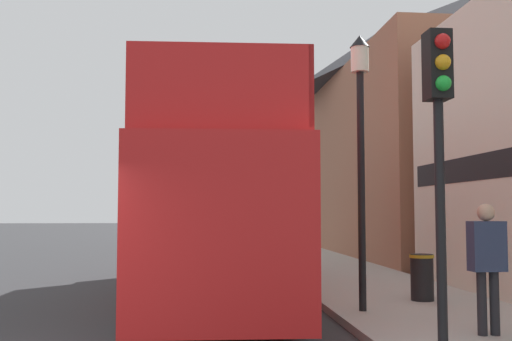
{
  "coord_description": "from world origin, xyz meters",
  "views": [
    {
      "loc": [
        2.34,
        -6.41,
        1.87
      ],
      "look_at": [
        3.63,
        6.91,
        2.79
      ],
      "focal_mm": 42.0,
      "sensor_mm": 36.0,
      "label": 1
    }
  ],
  "objects_px": {
    "traffic_signal": "(439,117)",
    "litter_bin": "(422,276)",
    "parked_car_ahead_of_bus": "(231,243)",
    "tour_bus": "(220,211)",
    "lamp_post_nearest": "(361,120)",
    "lamp_post_third": "(260,179)",
    "lamp_post_second": "(280,167)",
    "pedestrian_second": "(487,256)"
  },
  "relations": [
    {
      "from": "tour_bus",
      "to": "pedestrian_second",
      "type": "height_order",
      "value": "tour_bus"
    },
    {
      "from": "lamp_post_second",
      "to": "tour_bus",
      "type": "bearing_deg",
      "value": -108.95
    },
    {
      "from": "pedestrian_second",
      "to": "lamp_post_nearest",
      "type": "height_order",
      "value": "lamp_post_nearest"
    },
    {
      "from": "pedestrian_second",
      "to": "lamp_post_second",
      "type": "relative_size",
      "value": 0.39
    },
    {
      "from": "tour_bus",
      "to": "lamp_post_second",
      "type": "xyz_separation_m",
      "value": [
        2.26,
        6.58,
        1.48
      ]
    },
    {
      "from": "tour_bus",
      "to": "traffic_signal",
      "type": "relative_size",
      "value": 2.9
    },
    {
      "from": "tour_bus",
      "to": "lamp_post_second",
      "type": "distance_m",
      "value": 7.12
    },
    {
      "from": "tour_bus",
      "to": "parked_car_ahead_of_bus",
      "type": "relative_size",
      "value": 2.48
    },
    {
      "from": "tour_bus",
      "to": "parked_car_ahead_of_bus",
      "type": "bearing_deg",
      "value": 87.28
    },
    {
      "from": "parked_car_ahead_of_bus",
      "to": "litter_bin",
      "type": "xyz_separation_m",
      "value": [
        3.13,
        -10.79,
        -0.1
      ]
    },
    {
      "from": "tour_bus",
      "to": "litter_bin",
      "type": "height_order",
      "value": "tour_bus"
    },
    {
      "from": "parked_car_ahead_of_bus",
      "to": "traffic_signal",
      "type": "relative_size",
      "value": 1.17
    },
    {
      "from": "tour_bus",
      "to": "litter_bin",
      "type": "relative_size",
      "value": 12.71
    },
    {
      "from": "tour_bus",
      "to": "litter_bin",
      "type": "bearing_deg",
      "value": -23.75
    },
    {
      "from": "traffic_signal",
      "to": "lamp_post_second",
      "type": "distance_m",
      "value": 12.94
    },
    {
      "from": "parked_car_ahead_of_bus",
      "to": "pedestrian_second",
      "type": "xyz_separation_m",
      "value": [
        2.83,
        -14.05,
        0.53
      ]
    },
    {
      "from": "parked_car_ahead_of_bus",
      "to": "pedestrian_second",
      "type": "relative_size",
      "value": 2.5
    },
    {
      "from": "traffic_signal",
      "to": "litter_bin",
      "type": "relative_size",
      "value": 4.38
    },
    {
      "from": "litter_bin",
      "to": "lamp_post_nearest",
      "type": "bearing_deg",
      "value": -144.27
    },
    {
      "from": "traffic_signal",
      "to": "litter_bin",
      "type": "bearing_deg",
      "value": 71.95
    },
    {
      "from": "lamp_post_second",
      "to": "litter_bin",
      "type": "distance_m",
      "value": 9.04
    },
    {
      "from": "parked_car_ahead_of_bus",
      "to": "traffic_signal",
      "type": "distance_m",
      "value": 15.52
    },
    {
      "from": "traffic_signal",
      "to": "lamp_post_third",
      "type": "xyz_separation_m",
      "value": [
        0.14,
        22.46,
        0.46
      ]
    },
    {
      "from": "tour_bus",
      "to": "lamp_post_third",
      "type": "height_order",
      "value": "lamp_post_third"
    },
    {
      "from": "tour_bus",
      "to": "lamp_post_nearest",
      "type": "relative_size",
      "value": 2.33
    },
    {
      "from": "pedestrian_second",
      "to": "litter_bin",
      "type": "height_order",
      "value": "pedestrian_second"
    },
    {
      "from": "traffic_signal",
      "to": "lamp_post_third",
      "type": "bearing_deg",
      "value": 89.63
    },
    {
      "from": "tour_bus",
      "to": "traffic_signal",
      "type": "distance_m",
      "value": 6.89
    },
    {
      "from": "parked_car_ahead_of_bus",
      "to": "pedestrian_second",
      "type": "bearing_deg",
      "value": -75.96
    },
    {
      "from": "parked_car_ahead_of_bus",
      "to": "lamp_post_second",
      "type": "distance_m",
      "value": 3.83
    },
    {
      "from": "lamp_post_third",
      "to": "tour_bus",
      "type": "bearing_deg",
      "value": -99.04
    },
    {
      "from": "pedestrian_second",
      "to": "lamp_post_third",
      "type": "bearing_deg",
      "value": 92.74
    },
    {
      "from": "traffic_signal",
      "to": "pedestrian_second",
      "type": "bearing_deg",
      "value": 46.1
    },
    {
      "from": "parked_car_ahead_of_bus",
      "to": "lamp_post_second",
      "type": "xyz_separation_m",
      "value": [
        1.52,
        -2.33,
        2.64
      ]
    },
    {
      "from": "lamp_post_third",
      "to": "litter_bin",
      "type": "distance_m",
      "value": 18.26
    },
    {
      "from": "pedestrian_second",
      "to": "litter_bin",
      "type": "xyz_separation_m",
      "value": [
        0.3,
        3.27,
        -0.63
      ]
    },
    {
      "from": "pedestrian_second",
      "to": "traffic_signal",
      "type": "height_order",
      "value": "traffic_signal"
    },
    {
      "from": "parked_car_ahead_of_bus",
      "to": "lamp_post_nearest",
      "type": "relative_size",
      "value": 0.94
    },
    {
      "from": "pedestrian_second",
      "to": "litter_bin",
      "type": "relative_size",
      "value": 2.05
    },
    {
      "from": "pedestrian_second",
      "to": "lamp_post_second",
      "type": "distance_m",
      "value": 11.99
    },
    {
      "from": "lamp_post_second",
      "to": "litter_bin",
      "type": "height_order",
      "value": "lamp_post_second"
    },
    {
      "from": "lamp_post_second",
      "to": "lamp_post_third",
      "type": "distance_m",
      "value": 9.53
    }
  ]
}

